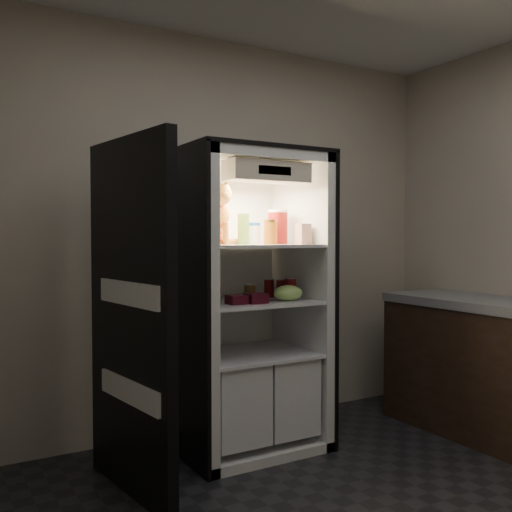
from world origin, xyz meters
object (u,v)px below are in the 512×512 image
(cream_carton, at_px, (303,234))
(soda_can_c, at_px, (291,288))
(berry_box_left, at_px, (237,300))
(refrigerator, at_px, (245,322))
(tabby_cat, at_px, (214,220))
(parmesan_shaker, at_px, (243,229))
(pepper_jar, at_px, (278,227))
(salsa_jar, at_px, (270,232))
(grape_bag, at_px, (288,293))
(soda_can_b, at_px, (281,288))
(condiment_jar, at_px, (250,291))
(berry_box_right, at_px, (256,298))
(soda_can_a, at_px, (269,288))
(mayo_tub, at_px, (253,233))

(cream_carton, height_order, soda_can_c, cream_carton)
(cream_carton, bearing_deg, berry_box_left, 179.87)
(refrigerator, bearing_deg, tabby_cat, 170.56)
(berry_box_left, bearing_deg, cream_carton, -0.13)
(parmesan_shaker, relative_size, pepper_jar, 0.86)
(salsa_jar, relative_size, berry_box_left, 1.45)
(cream_carton, bearing_deg, grape_bag, -178.47)
(soda_can_c, height_order, berry_box_left, soda_can_c)
(parmesan_shaker, bearing_deg, berry_box_left, -128.54)
(pepper_jar, bearing_deg, refrigerator, 176.83)
(soda_can_b, bearing_deg, pepper_jar, 112.22)
(tabby_cat, bearing_deg, parmesan_shaker, -17.19)
(pepper_jar, bearing_deg, salsa_jar, -140.55)
(pepper_jar, xyz_separation_m, condiment_jar, (-0.21, 0.00, -0.41))
(tabby_cat, relative_size, condiment_jar, 4.00)
(berry_box_right, bearing_deg, salsa_jar, 34.89)
(cream_carton, height_order, soda_can_a, cream_carton)
(condiment_jar, bearing_deg, pepper_jar, -1.09)
(soda_can_b, bearing_deg, parmesan_shaker, 177.43)
(tabby_cat, xyz_separation_m, mayo_tub, (0.28, 0.00, -0.08))
(refrigerator, bearing_deg, parmesan_shaker, -131.96)
(soda_can_b, relative_size, soda_can_c, 0.88)
(cream_carton, relative_size, soda_can_a, 1.07)
(condiment_jar, distance_m, grape_bag, 0.26)
(salsa_jar, relative_size, berry_box_right, 1.31)
(soda_can_c, bearing_deg, tabby_cat, 158.43)
(refrigerator, height_order, grape_bag, refrigerator)
(pepper_jar, xyz_separation_m, soda_can_a, (-0.05, 0.03, -0.40))
(grape_bag, distance_m, berry_box_left, 0.36)
(cream_carton, xyz_separation_m, soda_can_b, (-0.05, 0.18, -0.35))
(soda_can_b, height_order, condiment_jar, soda_can_b)
(cream_carton, height_order, berry_box_left, cream_carton)
(pepper_jar, bearing_deg, parmesan_shaker, -177.13)
(grape_bag, relative_size, berry_box_left, 1.83)
(soda_can_c, bearing_deg, pepper_jar, 95.57)
(refrigerator, bearing_deg, condiment_jar, -16.08)
(soda_can_b, distance_m, berry_box_right, 0.36)
(refrigerator, height_order, mayo_tub, refrigerator)
(tabby_cat, height_order, grape_bag, tabby_cat)
(cream_carton, xyz_separation_m, condiment_jar, (-0.27, 0.21, -0.36))
(soda_can_b, bearing_deg, tabby_cat, 170.91)
(soda_can_b, bearing_deg, soda_can_a, 134.46)
(refrigerator, height_order, soda_can_c, refrigerator)
(salsa_jar, relative_size, cream_carton, 1.20)
(refrigerator, relative_size, tabby_cat, 4.70)
(mayo_tub, height_order, berry_box_right, mayo_tub)
(soda_can_a, bearing_deg, mayo_tub, 172.94)
(tabby_cat, bearing_deg, salsa_jar, -21.59)
(mayo_tub, bearing_deg, condiment_jar, -136.03)
(soda_can_b, bearing_deg, refrigerator, 171.19)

